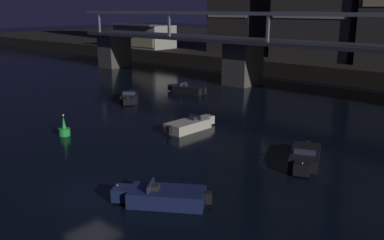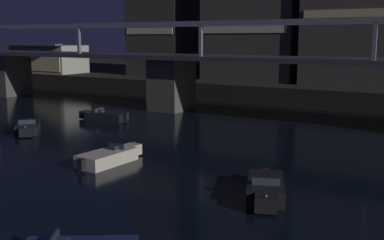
# 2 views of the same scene
# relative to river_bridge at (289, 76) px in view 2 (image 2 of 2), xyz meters

# --- Properties ---
(far_riverbank) EXTENTS (240.00, 80.00, 2.20)m
(far_riverbank) POSITION_rel_river_bridge_xyz_m (0.00, 48.01, -3.11)
(far_riverbank) COLOR black
(far_riverbank) RESTS_ON ground
(river_bridge) EXTENTS (85.50, 6.40, 9.38)m
(river_bridge) POSITION_rel_river_bridge_xyz_m (0.00, 0.00, 0.00)
(river_bridge) COLOR #4C4944
(river_bridge) RESTS_ON ground
(waterfront_pavilion) EXTENTS (12.40, 7.40, 4.70)m
(waterfront_pavilion) POSITION_rel_river_bridge_xyz_m (-45.14, 11.91, 0.23)
(waterfront_pavilion) COLOR #B2AD9E
(waterfront_pavilion) RESTS_ON far_riverbank
(speedboat_near_right) EXTENTS (1.95, 5.21, 1.16)m
(speedboat_near_right) POSITION_rel_river_bridge_xyz_m (-4.29, -20.76, -3.79)
(speedboat_near_right) COLOR beige
(speedboat_near_right) RESTS_ON ground
(speedboat_mid_left) EXTENTS (3.14, 5.06, 1.16)m
(speedboat_mid_left) POSITION_rel_river_bridge_xyz_m (6.60, -21.76, -3.79)
(speedboat_mid_left) COLOR black
(speedboat_mid_left) RESTS_ON ground
(speedboat_mid_center) EXTENTS (4.42, 4.35, 1.16)m
(speedboat_mid_center) POSITION_rel_river_bridge_xyz_m (-16.70, -16.64, -3.79)
(speedboat_mid_center) COLOR black
(speedboat_mid_center) RESTS_ON ground
(speedboat_far_left) EXTENTS (5.23, 2.24, 1.16)m
(speedboat_far_left) POSITION_rel_river_bridge_xyz_m (-15.03, -8.94, -3.79)
(speedboat_far_left) COLOR black
(speedboat_far_left) RESTS_ON ground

